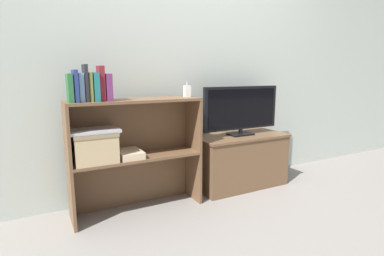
{
  "coord_description": "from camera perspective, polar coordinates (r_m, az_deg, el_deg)",
  "views": [
    {
      "loc": [
        -1.11,
        -1.95,
        1.03
      ],
      "look_at": [
        0.0,
        0.14,
        0.6
      ],
      "focal_mm": 28.0,
      "sensor_mm": 36.0,
      "label": 1
    }
  ],
  "objects": [
    {
      "name": "baby_monitor",
      "position": [
        2.35,
        -0.93,
        7.02
      ],
      "size": [
        0.05,
        0.04,
        0.12
      ],
      "color": "white",
      "rests_on": "bookshelf_upper_tier"
    },
    {
      "name": "book_forest",
      "position": [
        2.07,
        -22.27,
        7.06
      ],
      "size": [
        0.03,
        0.14,
        0.18
      ],
      "color": "#286638",
      "rests_on": "bookshelf_upper_tier"
    },
    {
      "name": "storage_basket_left",
      "position": [
        2.16,
        -18.06,
        -3.18
      ],
      "size": [
        0.29,
        0.25,
        0.21
      ],
      "color": "tan",
      "rests_on": "bookshelf_lower_tier"
    },
    {
      "name": "book_charcoal",
      "position": [
        2.08,
        -19.61,
        8.05
      ],
      "size": [
        0.02,
        0.14,
        0.24
      ],
      "color": "#232328",
      "rests_on": "bookshelf_upper_tier"
    },
    {
      "name": "book_maroon",
      "position": [
        2.09,
        -16.95,
        8.1
      ],
      "size": [
        0.03,
        0.12,
        0.23
      ],
      "color": "maroon",
      "rests_on": "bookshelf_upper_tier"
    },
    {
      "name": "bookshelf_lower_tier",
      "position": [
        2.37,
        -10.76,
        -8.47
      ],
      "size": [
        0.96,
        0.28,
        0.43
      ],
      "color": "brown",
      "rests_on": "ground_plane"
    },
    {
      "name": "book_skyblue",
      "position": [
        2.07,
        -20.4,
        7.25
      ],
      "size": [
        0.03,
        0.12,
        0.18
      ],
      "color": "#709ECC",
      "rests_on": "bookshelf_upper_tier"
    },
    {
      "name": "book_teal",
      "position": [
        2.09,
        -17.93,
        7.45
      ],
      "size": [
        0.03,
        0.15,
        0.19
      ],
      "color": "#1E7075",
      "rests_on": "bookshelf_upper_tier"
    },
    {
      "name": "bookshelf_upper_tier",
      "position": [
        2.27,
        -11.11,
        1.72
      ],
      "size": [
        0.96,
        0.28,
        0.42
      ],
      "color": "brown",
      "rests_on": "bookshelf_lower_tier"
    },
    {
      "name": "book_olive",
      "position": [
        2.08,
        -18.86,
        7.4
      ],
      "size": [
        0.02,
        0.12,
        0.19
      ],
      "color": "olive",
      "rests_on": "bookshelf_upper_tier"
    },
    {
      "name": "laptop",
      "position": [
        2.14,
        -18.22,
        -0.45
      ],
      "size": [
        0.33,
        0.23,
        0.02
      ],
      "color": "#BCBCC1",
      "rests_on": "storage_basket_left"
    },
    {
      "name": "tv_stand",
      "position": [
        2.81,
        9.08,
        -6.08
      ],
      "size": [
        0.85,
        0.41,
        0.48
      ],
      "color": "brown",
      "rests_on": "ground_plane"
    },
    {
      "name": "magazine_stack",
      "position": [
        2.24,
        -11.81,
        -4.81
      ],
      "size": [
        0.16,
        0.24,
        0.05
      ],
      "color": "beige",
      "rests_on": "bookshelf_lower_tier"
    },
    {
      "name": "book_navy",
      "position": [
        2.07,
        -21.33,
        7.47
      ],
      "size": [
        0.02,
        0.16,
        0.21
      ],
      "color": "navy",
      "rests_on": "bookshelf_upper_tier"
    },
    {
      "name": "wall_back",
      "position": [
        2.63,
        -3.0,
        14.07
      ],
      "size": [
        10.0,
        0.05,
        2.4
      ],
      "color": "#B2BCB2",
      "rests_on": "ground_plane"
    },
    {
      "name": "tv",
      "position": [
        2.72,
        9.38,
        3.58
      ],
      "size": [
        0.77,
        0.14,
        0.44
      ],
      "color": "black",
      "rests_on": "tv_stand"
    },
    {
      "name": "book_plum",
      "position": [
        2.1,
        -15.78,
        7.48
      ],
      "size": [
        0.04,
        0.15,
        0.18
      ],
      "color": "#6B2D66",
      "rests_on": "bookshelf_upper_tier"
    },
    {
      "name": "ground_plane",
      "position": [
        2.47,
        1.57,
        -14.3
      ],
      "size": [
        16.0,
        16.0,
        0.0
      ],
      "primitive_type": "plane",
      "color": "gray"
    }
  ]
}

